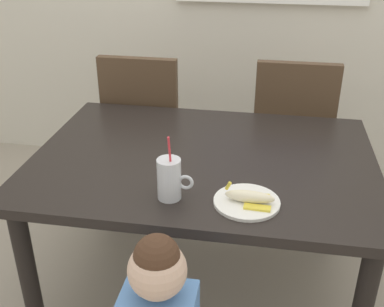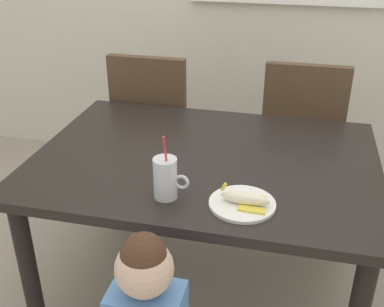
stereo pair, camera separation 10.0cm
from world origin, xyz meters
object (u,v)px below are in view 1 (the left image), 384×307
dining_table (203,175)px  milk_cup (170,181)px  peeled_banana (250,197)px  snack_plate (247,202)px  dining_chair_left (146,124)px  dining_chair_right (291,131)px

dining_table → milk_cup: bearing=-101.8°
milk_cup → peeled_banana: size_ratio=1.45×
dining_table → peeled_banana: 0.41m
dining_table → snack_plate: bearing=-58.6°
dining_chair_left → dining_chair_right: size_ratio=1.00×
dining_table → dining_chair_right: bearing=62.2°
milk_cup → snack_plate: size_ratio=1.09×
milk_cup → snack_plate: milk_cup is taller
dining_table → dining_chair_left: bearing=122.4°
milk_cup → peeled_banana: (0.28, 0.00, -0.04)m
dining_chair_right → snack_plate: (-0.19, -1.06, 0.19)m
dining_chair_right → snack_plate: dining_chair_right is taller
milk_cup → dining_chair_right: bearing=66.9°
dining_chair_left → milk_cup: (0.36, -1.02, 0.25)m
dining_table → dining_chair_right: dining_chair_right is taller
dining_chair_left → dining_chair_right: 0.82m
dining_chair_left → snack_plate: size_ratio=4.17×
dining_chair_left → peeled_banana: bearing=122.4°
dining_table → peeled_banana: size_ratio=8.08×
dining_chair_right → peeled_banana: 1.10m
peeled_banana → snack_plate: bearing=148.1°
dining_chair_left → dining_chair_right: (0.82, 0.05, 0.00)m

